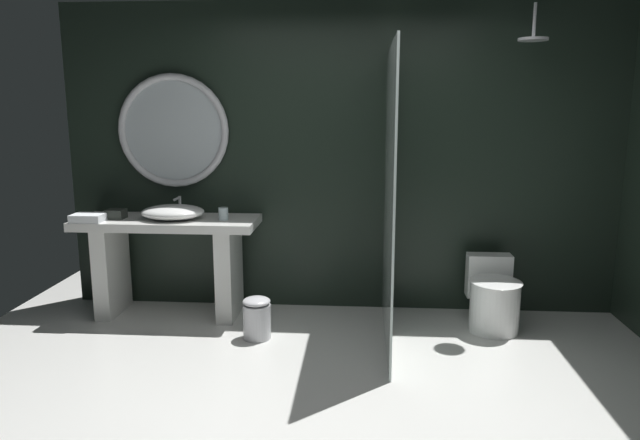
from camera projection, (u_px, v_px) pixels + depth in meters
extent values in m
plane|color=silver|center=(332.00, 413.00, 3.39)|extent=(5.76, 5.76, 0.00)
cube|color=black|center=(345.00, 159.00, 5.00)|extent=(4.80, 0.10, 2.60)
cube|color=silver|center=(168.00, 222.00, 4.86)|extent=(1.49, 0.56, 0.07)
cube|color=silver|center=(112.00, 270.00, 4.97)|extent=(0.13, 0.48, 0.76)
cube|color=silver|center=(229.00, 272.00, 4.90)|extent=(0.13, 0.48, 0.76)
ellipsoid|color=white|center=(173.00, 212.00, 4.81)|extent=(0.52, 0.43, 0.12)
cylinder|color=silver|center=(180.00, 205.00, 5.00)|extent=(0.02, 0.02, 0.16)
cylinder|color=silver|center=(177.00, 199.00, 4.91)|extent=(0.02, 0.14, 0.02)
cylinder|color=silver|center=(223.00, 214.00, 4.77)|extent=(0.08, 0.08, 0.10)
cube|color=#282D28|center=(116.00, 214.00, 4.83)|extent=(0.15, 0.14, 0.08)
torus|color=silver|center=(173.00, 131.00, 4.97)|extent=(0.96, 0.06, 0.96)
cylinder|color=#B2BCC1|center=(174.00, 131.00, 4.98)|extent=(0.86, 0.01, 0.86)
cube|color=silver|center=(389.00, 198.00, 4.26)|extent=(0.02, 1.43, 2.18)
cylinder|color=silver|center=(534.00, 20.00, 4.33)|extent=(0.02, 0.02, 0.25)
cylinder|color=silver|center=(533.00, 39.00, 4.36)|extent=(0.22, 0.22, 0.02)
cylinder|color=white|center=(494.00, 307.00, 4.59)|extent=(0.38, 0.38, 0.40)
ellipsoid|color=white|center=(496.00, 282.00, 4.55)|extent=(0.40, 0.44, 0.02)
cube|color=white|center=(489.00, 275.00, 4.82)|extent=(0.36, 0.15, 0.36)
cylinder|color=silver|center=(257.00, 321.00, 4.46)|extent=(0.21, 0.21, 0.27)
ellipsoid|color=silver|center=(256.00, 301.00, 4.43)|extent=(0.21, 0.21, 0.06)
cube|color=white|center=(89.00, 218.00, 4.71)|extent=(0.25, 0.19, 0.06)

